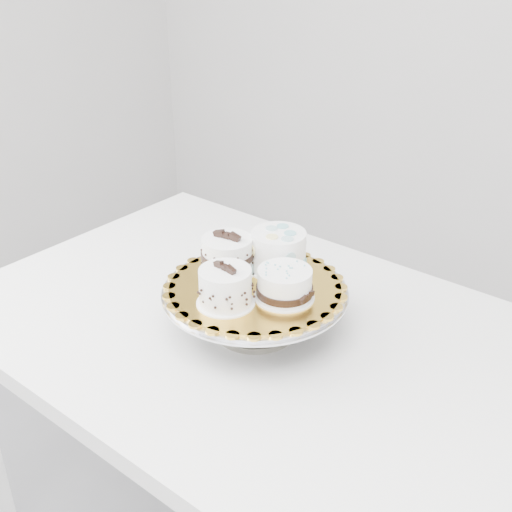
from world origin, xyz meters
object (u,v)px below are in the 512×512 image
Objects in this scene: cake_swirl at (225,288)px; cake_dots at (278,250)px; cake_stand at (255,302)px; cake_board at (255,287)px; cake_banded at (227,256)px; table at (256,355)px; cake_ribbon at (285,285)px.

cake_dots is (-0.01, 0.16, 0.01)m from cake_swirl.
cake_dots is at bearing 97.12° from cake_swirl.
cake_stand is at bearing 93.69° from cake_swirl.
cake_banded reaches higher than cake_board.
cake_stand is at bearing -53.37° from table.
cake_ribbon is at bearing 1.40° from cake_board.
cake_board is at bearing 93.69° from cake_swirl.
cake_dots is (-0.01, 0.08, 0.04)m from cake_board.
cake_banded reaches higher than table.
cake_ribbon reaches higher than cake_board.
cake_swirl is 0.12m from cake_banded.
cake_banded is at bearing 134.44° from cake_swirl.
cake_board is at bearing -53.37° from table.
cake_swirl is at bearing -91.23° from cake_stand.
cake_swirl is (0.01, -0.10, 0.21)m from table.
cake_stand is at bearing -72.18° from cake_dots.
cake_dots reaches higher than cake_stand.
cake_swirl is at bearing -83.62° from table.
cake_ribbon is (0.08, -0.02, 0.21)m from table.
cake_swirl is 0.82× the size of cake_dots.
cake_ribbon is at bearing -12.63° from cake_banded.
table is 0.23m from cake_dots.
cake_ribbon is (0.07, 0.08, -0.01)m from cake_swirl.
table is 9.28× the size of cake_dots.
cake_board is 3.06× the size of cake_swirl.
table is 3.40× the size of cake_stand.
cake_banded is at bearing 172.77° from cake_stand.
cake_stand is 0.10m from cake_banded.
cake_ribbon is (0.07, 0.00, 0.03)m from cake_board.
table is at bearing 126.74° from cake_board.
cake_banded reaches higher than cake_swirl.
cake_stand is at bearing -16.68° from cake_banded.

